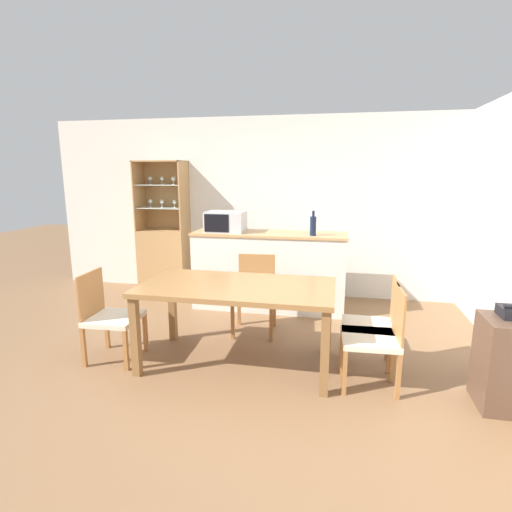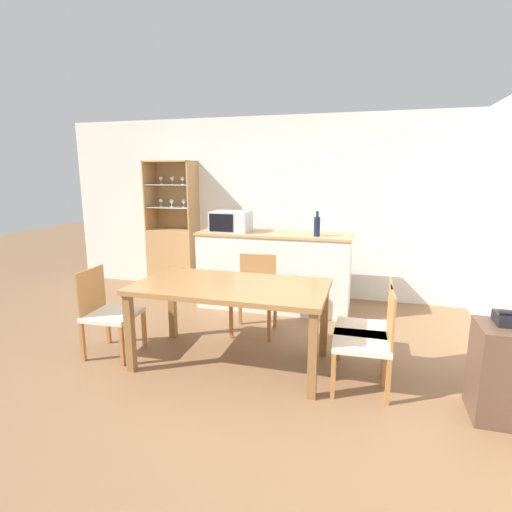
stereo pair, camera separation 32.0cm
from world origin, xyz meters
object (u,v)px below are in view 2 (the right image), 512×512
at_px(dining_chair_side_right_near, 367,340).
at_px(telephone, 512,319).
at_px(dining_chair_head_far, 255,294).
at_px(dining_chair_side_right_far, 368,328).
at_px(wine_bottle, 317,226).
at_px(dining_chair_side_left_near, 108,312).
at_px(microwave, 231,221).
at_px(display_cabinet, 174,250).
at_px(dining_table, 231,293).

height_order(dining_chair_side_right_near, telephone, dining_chair_side_right_near).
bearing_deg(dining_chair_head_far, dining_chair_side_right_far, 147.04).
bearing_deg(wine_bottle, dining_chair_side_right_far, -64.77).
height_order(dining_chair_side_left_near, microwave, microwave).
bearing_deg(dining_chair_side_left_near, dining_chair_side_right_near, 87.36).
height_order(dining_chair_side_right_far, wine_bottle, wine_bottle).
distance_m(display_cabinet, dining_chair_head_far, 2.14).
bearing_deg(microwave, wine_bottle, -4.54).
bearing_deg(dining_chair_side_right_far, telephone, -109.64).
bearing_deg(microwave, dining_chair_side_left_near, -110.95).
distance_m(wine_bottle, telephone, 2.41).
relative_size(dining_chair_side_right_near, dining_chair_head_far, 1.00).
xyz_separation_m(display_cabinet, wine_bottle, (2.26, -0.62, 0.54)).
relative_size(dining_chair_head_far, microwave, 1.71).
distance_m(display_cabinet, telephone, 4.55).
xyz_separation_m(dining_table, dining_chair_head_far, (-0.00, 0.81, -0.26)).
distance_m(dining_chair_side_left_near, telephone, 3.45).
bearing_deg(telephone, wine_bottle, 133.10).
height_order(microwave, wine_bottle, wine_bottle).
xyz_separation_m(display_cabinet, dining_chair_head_far, (1.68, -1.32, -0.17)).
bearing_deg(dining_chair_side_right_far, display_cabinet, 56.40).
bearing_deg(dining_chair_side_left_near, display_cabinet, -171.45).
relative_size(dining_table, wine_bottle, 5.74).
xyz_separation_m(dining_chair_side_left_near, microwave, (0.67, 1.74, 0.71)).
xyz_separation_m(dining_table, dining_chair_side_right_near, (1.23, -0.14, -0.26)).
bearing_deg(microwave, dining_chair_side_right_near, -44.21).
xyz_separation_m(display_cabinet, microwave, (1.12, -0.53, 0.55)).
height_order(dining_chair_side_right_far, telephone, dining_chair_side_right_far).
bearing_deg(dining_chair_head_far, wine_bottle, -134.12).
relative_size(dining_chair_head_far, wine_bottle, 2.80).
relative_size(dining_chair_side_left_near, wine_bottle, 2.80).
relative_size(dining_chair_side_right_far, wine_bottle, 2.80).
relative_size(dining_table, dining_chair_side_right_far, 2.05).
bearing_deg(dining_chair_side_left_near, dining_table, 93.82).
relative_size(dining_chair_side_left_near, microwave, 1.71).
xyz_separation_m(display_cabinet, telephone, (3.89, -2.36, 0.15)).
bearing_deg(microwave, dining_chair_head_far, -54.90).
bearing_deg(dining_chair_side_left_near, dining_chair_head_far, 125.13).
bearing_deg(dining_chair_side_right_far, dining_chair_side_left_near, 97.31).
bearing_deg(display_cabinet, dining_chair_side_right_far, -34.41).
xyz_separation_m(microwave, telephone, (2.77, -1.83, -0.39)).
relative_size(dining_chair_side_left_near, telephone, 4.01).
bearing_deg(dining_table, dining_chair_head_far, 90.26).
height_order(display_cabinet, dining_chair_side_right_near, display_cabinet).
bearing_deg(display_cabinet, dining_chair_side_left_near, -78.70).
height_order(dining_chair_side_right_far, dining_chair_side_left_near, same).
distance_m(microwave, telephone, 3.34).
xyz_separation_m(dining_chair_head_far, wine_bottle, (0.58, 0.70, 0.71)).
bearing_deg(wine_bottle, dining_chair_side_left_near, -137.56).
bearing_deg(display_cabinet, wine_bottle, -15.32).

